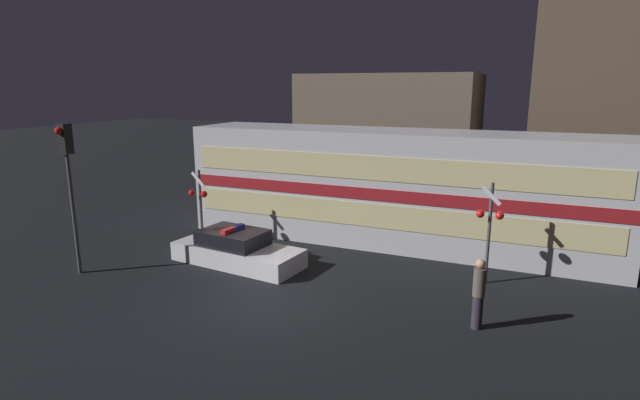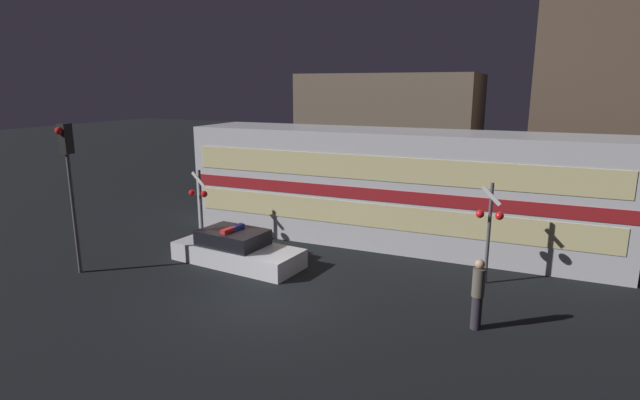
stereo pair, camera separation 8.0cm
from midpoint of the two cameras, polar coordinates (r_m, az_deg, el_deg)
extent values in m
plane|color=black|center=(14.23, -6.05, -11.11)|extent=(120.00, 120.00, 0.00)
cube|color=silver|center=(18.73, 8.51, 1.45)|extent=(15.64, 3.03, 4.20)
cube|color=maroon|center=(17.29, 7.17, 0.54)|extent=(15.32, 0.03, 0.42)
cube|color=beige|center=(17.47, 7.10, -1.88)|extent=(14.85, 0.02, 0.84)
cube|color=beige|center=(17.12, 7.25, 3.55)|extent=(14.85, 0.02, 0.84)
cube|color=silver|center=(16.88, -9.24, -6.16)|extent=(4.57, 2.18, 0.62)
cube|color=black|center=(16.81, -9.78, -4.25)|extent=(2.27, 1.72, 0.50)
cube|color=red|center=(16.54, -10.38, -3.44)|extent=(0.26, 0.53, 0.12)
cube|color=blue|center=(16.91, -9.26, -3.03)|extent=(0.26, 0.53, 0.12)
cylinder|color=#2D2833|center=(12.94, 17.60, -12.16)|extent=(0.25, 0.25, 0.84)
cylinder|color=#595147|center=(12.64, 17.84, -8.97)|extent=(0.30, 0.30, 0.70)
sphere|color=tan|center=(12.48, 17.99, -6.98)|extent=(0.23, 0.23, 0.23)
cylinder|color=#4C4C51|center=(15.48, 18.85, -3.71)|extent=(0.10, 0.10, 3.06)
sphere|color=red|center=(15.23, 17.97, -1.53)|extent=(0.24, 0.24, 0.24)
sphere|color=red|center=(15.19, 19.97, -1.71)|extent=(0.24, 0.24, 0.24)
cube|color=white|center=(15.13, 19.14, 0.45)|extent=(0.58, 0.03, 0.58)
cylinder|color=#4C4C51|center=(18.81, -13.32, -0.86)|extent=(0.10, 0.10, 2.81)
sphere|color=red|center=(18.76, -14.29, 0.80)|extent=(0.24, 0.24, 0.24)
sphere|color=red|center=(18.44, -12.97, 0.67)|extent=(0.24, 0.24, 0.24)
cube|color=white|center=(18.54, -13.62, 2.30)|extent=(0.58, 0.03, 0.58)
cylinder|color=#4C4C51|center=(17.17, -26.16, -1.50)|extent=(0.12, 0.12, 3.79)
cube|color=black|center=(16.79, -26.95, 6.27)|extent=(0.30, 0.30, 0.90)
sphere|color=red|center=(16.65, -27.56, 7.03)|extent=(0.23, 0.23, 0.23)
cube|color=brown|center=(28.13, 8.25, 7.52)|extent=(9.16, 5.93, 6.39)
cube|color=brown|center=(25.14, 32.51, 9.66)|extent=(8.12, 4.36, 10.43)
camera|label=1|loc=(0.04, -89.87, 0.03)|focal=28.00mm
camera|label=2|loc=(0.04, 90.13, -0.03)|focal=28.00mm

